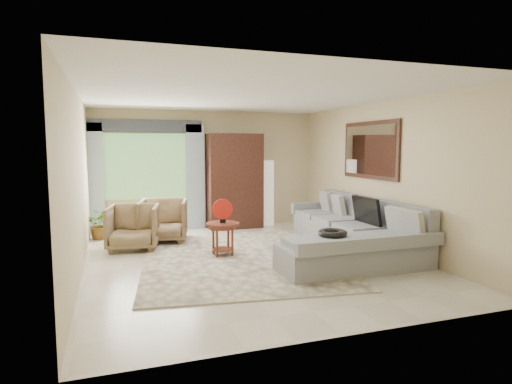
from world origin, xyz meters
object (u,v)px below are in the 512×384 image
object	(u,v)px
coffee_table	(223,238)
potted_plant	(101,224)
sectional_sofa	(351,237)
armoire	(234,181)
armchair_left	(133,227)
armchair_right	(163,220)
tv_screen	(366,211)
floor_lamp	(267,193)

from	to	relation	value
coffee_table	potted_plant	xyz separation A→B (m)	(-1.95, 2.05, 0.00)
sectional_sofa	armoire	size ratio (longest dim) A/B	1.65
armchair_left	armchair_right	bearing A→B (deg)	49.25
tv_screen	armchair_left	size ratio (longest dim) A/B	0.85
potted_plant	armoire	world-z (taller)	armoire
tv_screen	armoire	distance (m)	3.32
floor_lamp	armchair_left	bearing A→B (deg)	-154.43
floor_lamp	potted_plant	bearing A→B (deg)	-173.88
potted_plant	tv_screen	bearing A→B (deg)	-31.03
potted_plant	armoire	distance (m)	2.95
armchair_left	potted_plant	xyz separation A→B (m)	(-0.56, 1.08, -0.10)
armchair_left	tv_screen	bearing A→B (deg)	-11.18
armchair_right	potted_plant	distance (m)	1.31
tv_screen	floor_lamp	xyz separation A→B (m)	(-0.70, 3.00, 0.03)
tv_screen	armoire	world-z (taller)	armoire
armchair_right	armoire	size ratio (longest dim) A/B	0.43
armoire	sectional_sofa	bearing A→B (deg)	-66.94
armoire	tv_screen	bearing A→B (deg)	-62.96
floor_lamp	tv_screen	bearing A→B (deg)	-76.86
floor_lamp	armoire	bearing A→B (deg)	-175.71
armchair_left	armchair_right	world-z (taller)	armchair_right
coffee_table	armchair_left	bearing A→B (deg)	145.14
sectional_sofa	floor_lamp	world-z (taller)	floor_lamp
armchair_left	potted_plant	distance (m)	1.22
sectional_sofa	floor_lamp	size ratio (longest dim) A/B	2.31
tv_screen	armchair_left	world-z (taller)	tv_screen
armchair_right	tv_screen	bearing A→B (deg)	-19.38
armoire	potted_plant	bearing A→B (deg)	-173.37
sectional_sofa	armoire	distance (m)	3.24
tv_screen	armchair_right	xyz separation A→B (m)	(-3.19, 1.99, -0.31)
armchair_right	coffee_table	bearing A→B (deg)	-47.92
armchair_left	floor_lamp	distance (m)	3.42
armchair_right	armoire	distance (m)	2.05
armchair_left	coffee_table	bearing A→B (deg)	-23.98
tv_screen	armchair_right	size ratio (longest dim) A/B	0.82
armchair_left	armoire	world-z (taller)	armoire
coffee_table	armchair_right	bearing A→B (deg)	119.58
sectional_sofa	coffee_table	bearing A→B (deg)	166.16
tv_screen	floor_lamp	size ratio (longest dim) A/B	0.49
tv_screen	floor_lamp	world-z (taller)	floor_lamp
sectional_sofa	coffee_table	distance (m)	2.18
armchair_left	armoire	distance (m)	2.75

